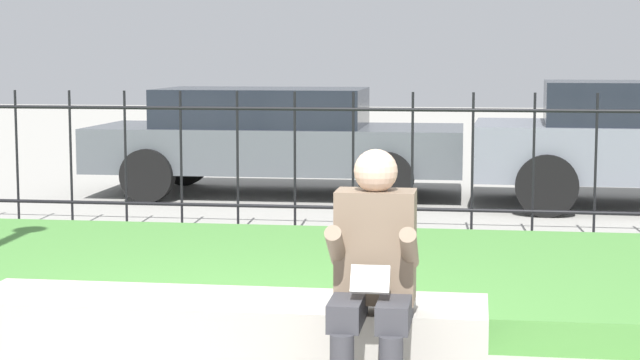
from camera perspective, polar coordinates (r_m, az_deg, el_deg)
stone_bench at (r=5.62m, az=-4.98°, el=-8.74°), size 2.67×0.59×0.44m
person_seated_reader at (r=5.06m, az=2.86°, el=-4.85°), size 0.42×0.73×1.24m
grass_berm at (r=7.84m, az=-2.14°, el=-5.00°), size 9.69×3.16×0.21m
iron_fence at (r=9.96m, az=0.21°, el=1.04°), size 7.69×0.03×1.35m
car_parked_center at (r=12.94m, az=-2.49°, el=2.27°), size 4.47×1.91×1.29m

